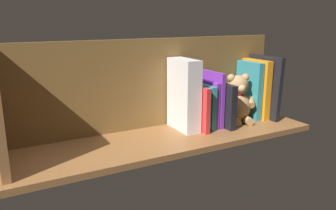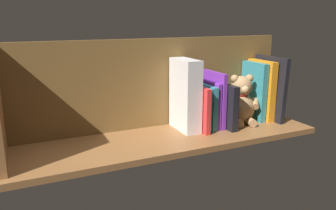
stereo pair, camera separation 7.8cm
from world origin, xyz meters
TOP-DOWN VIEW (x-y plane):
  - ground_plane at (0.00, 0.00)cm, footprint 115.09×31.91cm
  - shelf_back_panel at (0.00, -13.70)cm, footprint 115.09×1.50cm
  - book_0 at (-49.19, -2.83)cm, footprint 2.86×19.45cm
  - book_1 at (-46.21, -4.65)cm, footprint 3.12×15.81cm
  - book_2 at (-42.90, -5.31)cm, footprint 2.59×14.49cm
  - teddy_bear at (-34.33, -2.30)cm, footprint 15.96×15.00cm
  - book_3 at (-25.13, -2.74)cm, footprint 2.78×19.63cm
  - book_4 at (-22.48, -4.54)cm, footprint 1.70×16.02cm
  - book_5 at (-20.44, -4.72)cm, footprint 1.55×15.66cm
  - book_6 at (-18.17, -4.39)cm, footprint 2.10×16.34cm
  - book_7 at (-16.00, -4.42)cm, footprint 1.34×16.26cm
  - book_8 at (-13.94, -3.37)cm, footprint 1.87×18.37cm
  - dictionary_thick_white at (-9.41, -4.53)cm, footprint 6.30×15.85cm

SIDE VIEW (x-z plane):
  - ground_plane at x=0.00cm, z-range -2.20..0.00cm
  - book_7 at x=-16.00cm, z-range 0.00..16.99cm
  - book_6 at x=-18.17cm, z-range 0.00..17.27cm
  - book_8 at x=-13.94cm, z-range 0.00..17.43cm
  - book_3 at x=-25.13cm, z-range 0.00..17.58cm
  - teddy_bear at x=-34.33cm, z-range -1.22..19.12cm
  - book_5 at x=-20.44cm, z-range 0.00..18.42cm
  - book_4 at x=-22.48cm, z-range 0.00..22.04cm
  - book_2 at x=-42.90cm, z-range 0.00..24.50cm
  - book_1 at x=-46.21cm, z-range 0.00..25.23cm
  - book_0 at x=-49.19cm, z-range -0.03..26.98cm
  - dictionary_thick_white at x=-9.41cm, z-range 0.00..27.66cm
  - shelf_back_panel at x=0.00cm, z-range 0.00..35.07cm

